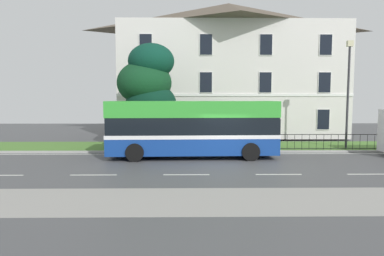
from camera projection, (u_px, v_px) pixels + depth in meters
ground_plane at (226, 163)px, 17.10m from camera, size 60.00×56.00×0.18m
georgian_townhouse at (228, 69)px, 30.29m from camera, size 18.48×9.95×11.58m
iron_verge_railing at (247, 142)px, 20.67m from camera, size 16.75×0.04×0.97m
evergreen_tree at (148, 101)px, 21.99m from camera, size 4.71×4.71×6.72m
single_decker_bus at (192, 128)px, 18.68m from camera, size 9.33×2.87×3.14m
street_lamp_post at (348, 87)px, 21.28m from camera, size 0.36×0.24×6.77m
litter_bin at (166, 140)px, 21.11m from camera, size 0.57×0.57×1.13m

